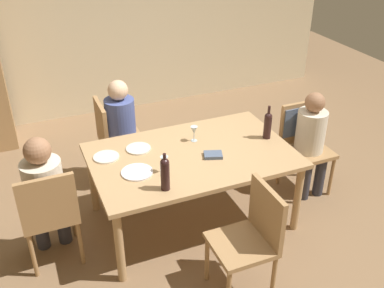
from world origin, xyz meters
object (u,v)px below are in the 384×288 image
(chair_left_end, at_px, (49,211))
(wine_bottle_dark_red, at_px, (165,173))
(wine_glass_centre, at_px, (164,161))
(dinner_plate_guest_left, at_px, (106,157))
(dining_table, at_px, (192,161))
(chair_far_left, at_px, (114,136))
(wine_bottle_tall_green, at_px, (268,125))
(chair_near, at_px, (252,234))
(dinner_plate_guest_right, at_px, (137,172))
(dinner_plate_host, at_px, (138,149))
(chair_right_end, at_px, (302,134))
(person_man_guest, at_px, (123,123))
(wine_glass_near_left, at_px, (194,131))
(person_woman_host, at_px, (45,190))
(person_man_bearded, at_px, (312,137))

(chair_left_end, relative_size, wine_bottle_dark_red, 2.86)
(wine_glass_centre, relative_size, dinner_plate_guest_left, 0.66)
(dining_table, relative_size, chair_far_left, 1.95)
(wine_bottle_tall_green, bearing_deg, dining_table, 179.64)
(chair_near, xyz_separation_m, dinner_plate_guest_right, (-0.63, 0.85, 0.20))
(chair_far_left, bearing_deg, dinner_plate_host, 6.02)
(chair_right_end, distance_m, person_man_guest, 1.85)
(wine_glass_near_left, bearing_deg, wine_bottle_dark_red, -129.05)
(chair_near, distance_m, wine_glass_near_left, 1.20)
(wine_bottle_tall_green, bearing_deg, dinner_plate_guest_left, 170.97)
(wine_glass_near_left, bearing_deg, dinner_plate_host, 174.62)
(person_man_guest, bearing_deg, dining_table, 21.58)
(dining_table, distance_m, wine_glass_centre, 0.41)
(dinner_plate_host, distance_m, dinner_plate_guest_right, 0.39)
(chair_far_left, xyz_separation_m, wine_glass_near_left, (0.60, -0.74, 0.30))
(wine_bottle_dark_red, height_order, wine_glass_near_left, wine_bottle_dark_red)
(chair_near, bearing_deg, dinner_plate_guest_right, 36.57)
(chair_near, xyz_separation_m, wine_bottle_dark_red, (-0.49, 0.54, 0.34))
(dinner_plate_host, bearing_deg, chair_near, -67.46)
(chair_far_left, bearing_deg, wine_bottle_tall_green, 52.66)
(chair_left_end, bearing_deg, wine_glass_near_left, 12.20)
(chair_left_end, xyz_separation_m, wine_glass_near_left, (1.38, 0.30, 0.30))
(chair_left_end, relative_size, person_woman_host, 0.80)
(chair_far_left, distance_m, person_man_bearded, 2.02)
(chair_left_end, height_order, person_woman_host, person_woman_host)
(person_man_bearded, bearing_deg, chair_right_end, -90.00)
(dining_table, height_order, dinner_plate_host, dinner_plate_host)
(person_man_bearded, bearing_deg, chair_far_left, -29.00)
(chair_far_left, xyz_separation_m, wine_bottle_tall_green, (1.26, -0.96, 0.34))
(person_man_guest, relative_size, dinner_plate_host, 5.06)
(chair_near, height_order, wine_glass_near_left, chair_near)
(wine_bottle_dark_red, bearing_deg, wine_glass_near_left, 50.95)
(chair_left_end, height_order, dinner_plate_guest_left, chair_left_end)
(wine_glass_near_left, bearing_deg, dinner_plate_guest_right, -153.82)
(wine_bottle_dark_red, bearing_deg, wine_glass_centre, 71.94)
(dining_table, bearing_deg, dinner_plate_guest_right, -168.76)
(chair_right_end, height_order, dinner_plate_host, chair_right_end)
(person_woman_host, bearing_deg, wine_glass_near_left, 7.66)
(wine_bottle_dark_red, bearing_deg, chair_far_left, 93.80)
(chair_right_end, relative_size, dinner_plate_guest_right, 3.46)
(dinner_plate_host, xyz_separation_m, dinner_plate_guest_right, (-0.12, -0.37, 0.00))
(person_man_bearded, distance_m, wine_glass_centre, 1.62)
(wine_glass_centre, bearing_deg, dining_table, 29.52)
(dining_table, xyz_separation_m, wine_bottle_tall_green, (0.77, -0.00, 0.21))
(person_man_bearded, xyz_separation_m, dinner_plate_guest_right, (-1.82, -0.08, 0.09))
(wine_bottle_dark_red, xyz_separation_m, wine_glass_centre, (0.08, 0.23, -0.04))
(dining_table, relative_size, wine_bottle_dark_red, 5.56)
(person_woman_host, relative_size, wine_glass_centre, 7.76)
(chair_near, bearing_deg, chair_left_end, 57.56)
(wine_bottle_dark_red, xyz_separation_m, wine_glass_near_left, (0.51, 0.63, -0.04))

